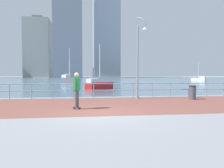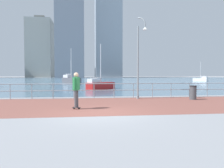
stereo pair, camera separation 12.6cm
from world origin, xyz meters
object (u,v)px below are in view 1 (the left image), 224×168
sailboat_red (199,79)px  sailboat_blue (69,79)px  skateboarder (77,87)px  sailboat_yellow (99,85)px  trash_bin (192,92)px  lamppost (140,54)px  sailboat_gray (69,80)px

sailboat_red → sailboat_blue: bearing=168.0°
skateboarder → sailboat_blue: size_ratio=0.35×
sailboat_yellow → trash_bin: bearing=-62.2°
sailboat_red → lamppost: bearing=-124.4°
sailboat_red → sailboat_yellow: bearing=-136.2°
sailboat_yellow → sailboat_gray: sailboat_gray is taller
skateboarder → sailboat_blue: sailboat_blue is taller
lamppost → skateboarder: lamppost is taller
sailboat_yellow → sailboat_blue: size_ratio=0.99×
skateboarder → sailboat_gray: (-2.32, 31.45, -0.44)m
trash_bin → sailboat_red: 39.75m
skateboarder → sailboat_blue: (-3.15, 44.07, -0.58)m
skateboarder → trash_bin: bearing=22.4°
sailboat_yellow → lamppost: bearing=-77.6°
sailboat_red → sailboat_gray: sailboat_gray is taller
sailboat_yellow → sailboat_gray: (-4.34, 17.94, 0.15)m
trash_bin → sailboat_blue: (-10.65, 40.98, 0.01)m
lamppost → sailboat_blue: size_ratio=1.09×
lamppost → skateboarder: size_ratio=3.13×
sailboat_yellow → sailboat_blue: (-5.16, 30.56, 0.01)m
lamppost → sailboat_blue: (-7.26, 40.11, -2.58)m
sailboat_yellow → sailboat_blue: 30.99m
sailboat_yellow → sailboat_blue: sailboat_blue is taller
sailboat_gray → sailboat_yellow: bearing=-76.4°
skateboarder → sailboat_yellow: size_ratio=0.35×
lamppost → sailboat_yellow: bearing=102.4°
sailboat_yellow → sailboat_gray: 18.46m
skateboarder → trash_bin: (7.51, 3.10, -0.60)m
trash_bin → sailboat_blue: sailboat_blue is taller
sailboat_blue → sailboat_gray: 12.65m
lamppost → sailboat_gray: (-6.44, 27.49, -2.44)m
lamppost → sailboat_blue: bearing=100.3°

